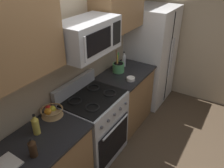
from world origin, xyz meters
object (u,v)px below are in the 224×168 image
at_px(apple_loose, 53,110).
at_px(bottle_oil, 36,125).
at_px(microwave, 88,36).
at_px(prep_bowl, 131,79).
at_px(range_oven, 94,126).
at_px(bottle_vinegar, 124,60).
at_px(fruit_basket, 51,111).
at_px(bottle_soy, 33,148).
at_px(utensil_crock, 118,67).
at_px(refrigerator, 151,56).

relative_size(apple_loose, bottle_oil, 0.32).
height_order(microwave, apple_loose, microwave).
height_order(apple_loose, prep_bowl, apple_loose).
distance_m(range_oven, bottle_vinegar, 1.15).
distance_m(range_oven, fruit_basket, 0.72).
bearing_deg(fruit_basket, microwave, -16.76).
bearing_deg(fruit_basket, prep_bowl, -17.00).
xyz_separation_m(microwave, prep_bowl, (0.66, -0.20, -0.75)).
bearing_deg(bottle_soy, bottle_vinegar, 6.78).
relative_size(range_oven, bottle_soy, 5.53).
relative_size(fruit_basket, bottle_oil, 1.09).
xyz_separation_m(utensil_crock, bottle_oil, (-1.59, -0.02, 0.03)).
bearing_deg(bottle_vinegar, utensil_crock, -173.17).
distance_m(utensil_crock, prep_bowl, 0.32).
bearing_deg(fruit_basket, utensil_crock, -3.08).
xyz_separation_m(refrigerator, bottle_oil, (-2.53, 0.11, 0.15)).
relative_size(refrigerator, fruit_basket, 7.07).
height_order(range_oven, fruit_basket, range_oven).
bearing_deg(apple_loose, microwave, -19.49).
bearing_deg(range_oven, microwave, 90.04).
bearing_deg(bottle_oil, refrigerator, -2.47).
relative_size(fruit_basket, apple_loose, 3.37).
xyz_separation_m(bottle_soy, bottle_oil, (0.21, 0.20, 0.01)).
xyz_separation_m(apple_loose, bottle_vinegar, (1.48, -0.06, 0.08)).
bearing_deg(apple_loose, range_oven, -22.30).
bearing_deg(refrigerator, microwave, 178.56).
xyz_separation_m(utensil_crock, apple_loose, (-1.27, 0.08, -0.04)).
bearing_deg(bottle_vinegar, refrigerator, -11.63).
xyz_separation_m(microwave, utensil_crock, (0.80, 0.08, -0.70)).
bearing_deg(bottle_vinegar, apple_loose, 177.70).
height_order(apple_loose, bottle_vinegar, bottle_vinegar).
bearing_deg(prep_bowl, refrigerator, 8.42).
relative_size(refrigerator, microwave, 2.30).
bearing_deg(refrigerator, fruit_basket, 175.02).
bearing_deg(range_oven, apple_loose, 157.70).
distance_m(utensil_crock, bottle_oil, 1.59).
bearing_deg(microwave, fruit_basket, 163.24).
distance_m(range_oven, microwave, 1.21).
distance_m(range_oven, utensil_crock, 0.95).
distance_m(fruit_basket, bottle_vinegar, 1.51).
relative_size(microwave, fruit_basket, 3.07).
bearing_deg(apple_loose, refrigerator, -5.43).
distance_m(bottle_soy, bottle_oil, 0.29).
relative_size(fruit_basket, bottle_soy, 1.23).
relative_size(refrigerator, bottle_oil, 7.68).
xyz_separation_m(refrigerator, bottle_vinegar, (-0.73, 0.15, 0.16)).
bearing_deg(refrigerator, range_oven, 179.43).
xyz_separation_m(range_oven, utensil_crock, (0.80, 0.11, 0.51)).
height_order(bottle_soy, bottle_vinegar, bottle_vinegar).
bearing_deg(bottle_soy, range_oven, 6.02).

